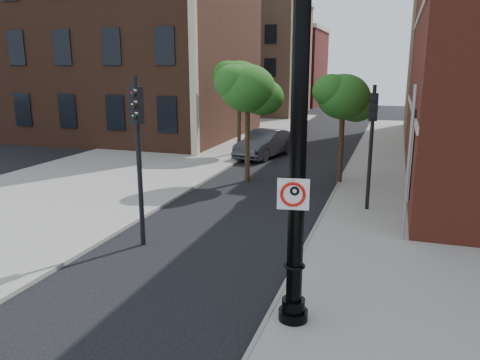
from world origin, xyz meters
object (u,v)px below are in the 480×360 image
(parked_car, at_px, (265,144))
(traffic_signal_left, at_px, (137,134))
(lamppost, at_px, (297,167))
(no_parking_sign, at_px, (293,194))
(traffic_signal_right, at_px, (372,128))

(parked_car, relative_size, traffic_signal_left, 0.97)
(lamppost, height_order, parked_car, lamppost)
(lamppost, bearing_deg, parked_car, 107.40)
(no_parking_sign, relative_size, traffic_signal_left, 0.12)
(traffic_signal_left, bearing_deg, lamppost, -14.47)
(no_parking_sign, height_order, traffic_signal_left, traffic_signal_left)
(lamppost, relative_size, traffic_signal_right, 1.57)
(lamppost, distance_m, parked_car, 19.01)
(no_parking_sign, distance_m, traffic_signal_right, 8.87)
(parked_car, xyz_separation_m, traffic_signal_right, (6.59, -9.35, 2.36))
(no_parking_sign, bearing_deg, traffic_signal_right, 73.97)
(lamppost, height_order, traffic_signal_right, lamppost)
(parked_car, bearing_deg, traffic_signal_left, -76.70)
(lamppost, distance_m, no_parking_sign, 0.53)
(traffic_signal_left, height_order, traffic_signal_right, traffic_signal_left)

